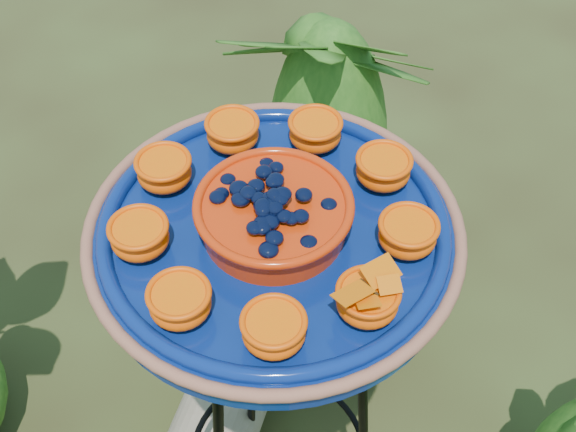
{
  "coord_description": "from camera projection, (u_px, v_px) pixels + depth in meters",
  "views": [
    {
      "loc": [
        -0.31,
        -0.42,
        1.76
      ],
      "look_at": [
        0.15,
        0.08,
        1.0
      ],
      "focal_mm": 50.0,
      "sensor_mm": 36.0,
      "label": 1
    }
  ],
  "objects": [
    {
      "name": "tripod_stand",
      "position": [
        277.0,
        389.0,
        1.34
      ],
      "size": [
        0.44,
        0.44,
        0.93
      ],
      "rotation": [
        0.0,
        0.0,
        -0.38
      ],
      "color": "black",
      "rests_on": "ground"
    },
    {
      "name": "driftwood_log",
      "position": [
        241.0,
        364.0,
        1.92
      ],
      "size": [
        0.6,
        0.46,
        0.19
      ],
      "primitive_type": "cylinder",
      "rotation": [
        0.0,
        1.57,
        0.54
      ],
      "color": "gray",
      "rests_on": "ground"
    },
    {
      "name": "shrub_back_right",
      "position": [
        326.0,
        156.0,
        1.92
      ],
      "size": [
        0.67,
        0.67,
        0.85
      ],
      "primitive_type": "imported",
      "rotation": [
        0.0,
        0.0,
        2.24
      ],
      "color": "#214E15",
      "rests_on": "ground"
    },
    {
      "name": "feeder_dish",
      "position": [
        274.0,
        230.0,
        1.04
      ],
      "size": [
        0.61,
        0.61,
        0.11
      ],
      "rotation": [
        0.0,
        0.0,
        -0.38
      ],
      "color": "navy",
      "rests_on": "tripod_stand"
    }
  ]
}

